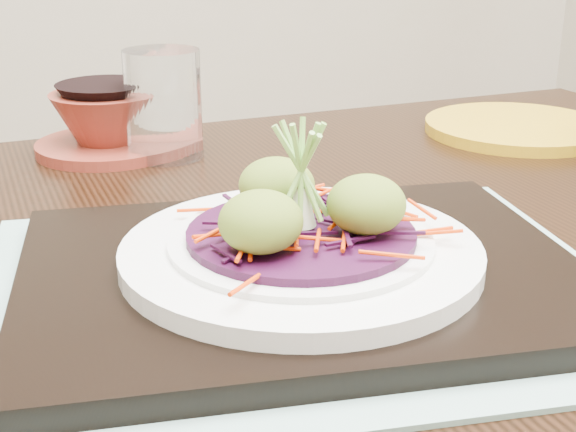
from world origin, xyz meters
name	(u,v)px	position (x,y,z in m)	size (l,w,h in m)	color
dining_table	(284,360)	(-0.09, 0.05, 0.63)	(1.20, 0.82, 0.73)	black
placemat	(301,287)	(-0.11, -0.02, 0.73)	(0.42, 0.33, 0.00)	#85AC9D
serving_tray	(301,273)	(-0.11, -0.02, 0.74)	(0.36, 0.27, 0.02)	black
white_plate	(301,251)	(-0.11, -0.02, 0.76)	(0.24, 0.24, 0.02)	white
cabbage_bed	(301,234)	(-0.11, -0.02, 0.77)	(0.15, 0.15, 0.01)	#340A2B
carrot_julienne	(301,224)	(-0.11, -0.02, 0.77)	(0.18, 0.18, 0.01)	red
guacamole_scoops	(302,204)	(-0.11, -0.02, 0.79)	(0.13, 0.11, 0.04)	olive
scallion_garnish	(301,177)	(-0.11, -0.02, 0.81)	(0.05, 0.05, 0.08)	#7DB849
water_glass	(163,104)	(-0.10, 0.31, 0.78)	(0.08, 0.08, 0.11)	white
terracotta_bowl_set	(106,125)	(-0.15, 0.36, 0.76)	(0.16, 0.16, 0.06)	maroon
yellow_plate	(517,127)	(0.29, 0.24, 0.73)	(0.21, 0.21, 0.01)	#B98914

